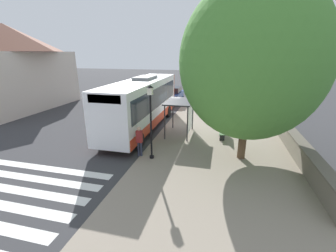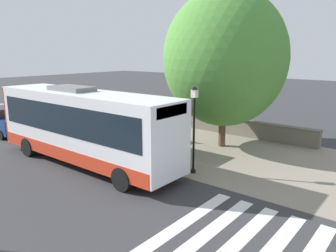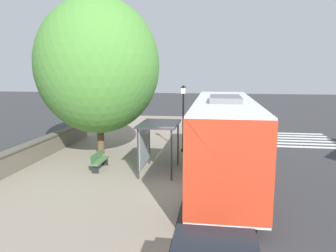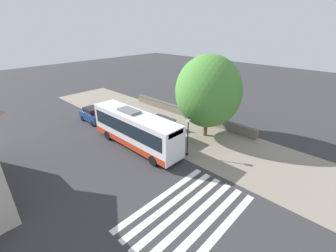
{
  "view_description": "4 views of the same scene",
  "coord_description": "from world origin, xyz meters",
  "px_view_note": "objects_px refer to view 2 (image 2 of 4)",
  "views": [
    {
      "loc": [
        -4.29,
        17.16,
        5.55
      ],
      "look_at": [
        -1.1,
        4.19,
        1.19
      ],
      "focal_mm": 24.0,
      "sensor_mm": 36.0,
      "label": 1
    },
    {
      "loc": [
        11.21,
        14.57,
        5.49
      ],
      "look_at": [
        -1.41,
        4.41,
        1.84
      ],
      "focal_mm": 35.0,
      "sensor_mm": 36.0,
      "label": 2
    },
    {
      "loc": [
        1.17,
        -12.95,
        4.86
      ],
      "look_at": [
        -1.03,
        2.09,
        2.31
      ],
      "focal_mm": 35.0,
      "sensor_mm": 36.0,
      "label": 3
    },
    {
      "loc": [
        14.18,
        18.07,
        11.59
      ],
      "look_at": [
        -0.7,
        3.92,
        2.33
      ],
      "focal_mm": 24.0,
      "sensor_mm": 36.0,
      "label": 4
    }
  ],
  "objects_px": {
    "bus_shelter": "(140,117)",
    "street_lamp_near": "(194,123)",
    "bench": "(171,134)",
    "parked_car_behind_bus": "(4,121)",
    "bus": "(84,125)",
    "pedestrian": "(182,155)",
    "shade_tree": "(225,58)"
  },
  "relations": [
    {
      "from": "bench",
      "to": "parked_car_behind_bus",
      "type": "distance_m",
      "value": 11.53
    },
    {
      "from": "pedestrian",
      "to": "bench",
      "type": "bearing_deg",
      "value": -137.42
    },
    {
      "from": "pedestrian",
      "to": "street_lamp_near",
      "type": "bearing_deg",
      "value": 169.59
    },
    {
      "from": "bench",
      "to": "street_lamp_near",
      "type": "bearing_deg",
      "value": 48.56
    },
    {
      "from": "bench",
      "to": "parked_car_behind_bus",
      "type": "xyz_separation_m",
      "value": [
        5.73,
        -10.0,
        0.43
      ]
    },
    {
      "from": "street_lamp_near",
      "to": "parked_car_behind_bus",
      "type": "xyz_separation_m",
      "value": [
        1.96,
        -14.28,
        -1.49
      ]
    },
    {
      "from": "shade_tree",
      "to": "bus",
      "type": "bearing_deg",
      "value": -28.01
    },
    {
      "from": "shade_tree",
      "to": "parked_car_behind_bus",
      "type": "xyz_separation_m",
      "value": [
        6.74,
        -13.05,
        -4.25
      ]
    },
    {
      "from": "parked_car_behind_bus",
      "to": "shade_tree",
      "type": "bearing_deg",
      "value": 117.31
    },
    {
      "from": "bench",
      "to": "street_lamp_near",
      "type": "distance_m",
      "value": 6.02
    },
    {
      "from": "bench",
      "to": "bus",
      "type": "bearing_deg",
      "value": -6.71
    },
    {
      "from": "pedestrian",
      "to": "bench",
      "type": "relative_size",
      "value": 1.02
    },
    {
      "from": "bus",
      "to": "street_lamp_near",
      "type": "distance_m",
      "value": 5.51
    },
    {
      "from": "bus_shelter",
      "to": "parked_car_behind_bus",
      "type": "bearing_deg",
      "value": -74.22
    },
    {
      "from": "street_lamp_near",
      "to": "shade_tree",
      "type": "xyz_separation_m",
      "value": [
        -4.78,
        -1.23,
        2.75
      ]
    },
    {
      "from": "bus_shelter",
      "to": "bench",
      "type": "xyz_separation_m",
      "value": [
        -2.89,
        -0.07,
        -1.55
      ]
    },
    {
      "from": "bus_shelter",
      "to": "bench",
      "type": "relative_size",
      "value": 1.63
    },
    {
      "from": "bench",
      "to": "parked_car_behind_bus",
      "type": "height_order",
      "value": "parked_car_behind_bus"
    },
    {
      "from": "bus_shelter",
      "to": "street_lamp_near",
      "type": "height_order",
      "value": "street_lamp_near"
    },
    {
      "from": "bus_shelter",
      "to": "bus",
      "type": "bearing_deg",
      "value": -13.89
    },
    {
      "from": "bus",
      "to": "shade_tree",
      "type": "bearing_deg",
      "value": 151.99
    },
    {
      "from": "bus",
      "to": "bench",
      "type": "xyz_separation_m",
      "value": [
        -6.07,
        0.72,
        -1.51
      ]
    },
    {
      "from": "pedestrian",
      "to": "bench",
      "type": "distance_m",
      "value": 6.15
    },
    {
      "from": "bus_shelter",
      "to": "street_lamp_near",
      "type": "relative_size",
      "value": 0.69
    },
    {
      "from": "shade_tree",
      "to": "parked_car_behind_bus",
      "type": "height_order",
      "value": "shade_tree"
    },
    {
      "from": "bus",
      "to": "parked_car_behind_bus",
      "type": "xyz_separation_m",
      "value": [
        -0.34,
        -9.28,
        -1.08
      ]
    },
    {
      "from": "bench",
      "to": "shade_tree",
      "type": "bearing_deg",
      "value": 108.19
    },
    {
      "from": "bus",
      "to": "parked_car_behind_bus",
      "type": "height_order",
      "value": "bus"
    },
    {
      "from": "bench",
      "to": "parked_car_behind_bus",
      "type": "relative_size",
      "value": 0.43
    },
    {
      "from": "bus",
      "to": "pedestrian",
      "type": "height_order",
      "value": "bus"
    },
    {
      "from": "street_lamp_near",
      "to": "parked_car_behind_bus",
      "type": "bearing_deg",
      "value": -82.2
    },
    {
      "from": "pedestrian",
      "to": "parked_car_behind_bus",
      "type": "bearing_deg",
      "value": -85.06
    }
  ]
}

